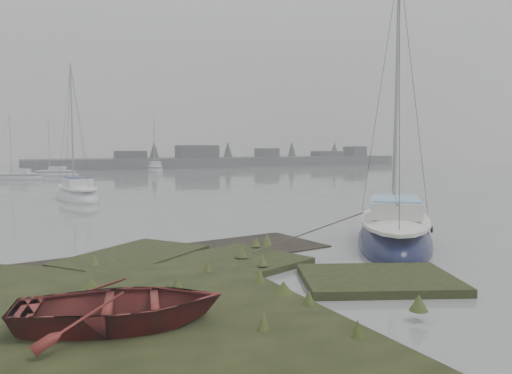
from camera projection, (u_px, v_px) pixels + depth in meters
name	position (u px, v px, depth m)	size (l,w,h in m)	color
ground	(101.00, 188.00, 38.28)	(160.00, 160.00, 0.00)	slate
far_shoreline	(236.00, 161.00, 78.84)	(60.00, 8.00, 4.15)	#4C4F51
sailboat_main	(394.00, 235.00, 16.35)	(6.48, 6.87, 10.04)	#121636
sailboat_white	(77.00, 195.00, 29.95)	(2.49, 6.38, 8.82)	silver
sailboat_far_a	(18.00, 177.00, 47.40)	(4.94, 3.50, 6.70)	#A7ACB1
sailboat_far_b	(155.00, 170.00, 62.36)	(2.85, 5.93, 8.02)	silver
sailboat_far_c	(56.00, 174.00, 52.99)	(4.93, 3.05, 6.62)	#B5BABF
dinghy	(121.00, 305.00, 8.31)	(2.44, 3.42, 0.71)	maroon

